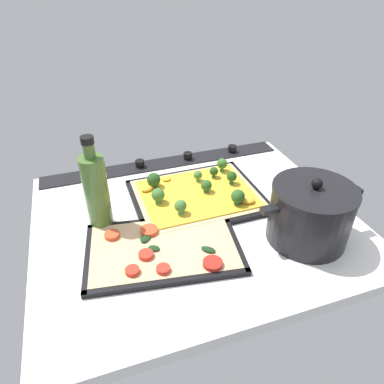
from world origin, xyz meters
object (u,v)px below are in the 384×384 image
Objects in this scene: broccoli_pizza at (197,193)px; baking_tray_back at (163,249)px; baking_tray_front at (197,197)px; oil_bottle at (96,191)px; cooking_pot at (310,214)px; veggie_pizza_back at (163,248)px.

broccoli_pizza reaches higher than baking_tray_back.
baking_tray_front is 1.45× the size of oil_bottle.
cooking_pot reaches higher than baking_tray_back.
baking_tray_front is at bearing -129.66° from baking_tray_back.
oil_bottle is (11.83, -13.97, 9.10)cm from veggie_pizza_back.
cooking_pot is (-33.18, 6.38, 6.65)cm from baking_tray_back.
cooking_pot is at bearing 169.47° from veggie_pizza_back.
veggie_pizza_back is 1.44× the size of oil_bottle.
baking_tray_back is at bearing 131.08° from oil_bottle.
baking_tray_front is at bearing -172.85° from oil_bottle.
veggie_pizza_back is (0.20, 0.17, 0.70)cm from baking_tray_back.
baking_tray_back is (14.16, 17.09, 0.01)cm from baking_tray_front.
baking_tray_back is (14.17, 17.26, -1.45)cm from broccoli_pizza.
broccoli_pizza is 22.38cm from baking_tray_back.
oil_bottle is (45.21, -20.18, 3.15)cm from cooking_pot.
baking_tray_front is 1.48cm from broccoli_pizza.
baking_tray_back is 20.77cm from oil_bottle.
baking_tray_front is 0.93× the size of baking_tray_back.
baking_tray_front is 28.16cm from oil_bottle.
cooking_pot is (-33.38, 6.20, 5.95)cm from veggie_pizza_back.
cooking_pot is 1.06× the size of oil_bottle.
baking_tray_front is 30.93cm from cooking_pot.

